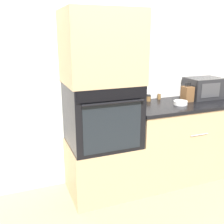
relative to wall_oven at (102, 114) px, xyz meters
name	(u,v)px	position (x,y,z in m)	size (l,w,h in m)	color
ground_plane	(144,198)	(0.36, -0.30, -0.88)	(12.00, 12.00, 0.00)	gray
wall_back	(122,72)	(0.36, 0.33, 0.37)	(8.00, 0.05, 2.50)	silver
oven_cabinet_base	(103,167)	(0.00, 0.00, -0.60)	(0.72, 0.60, 0.56)	tan
wall_oven	(102,114)	(0.00, 0.00, 0.00)	(0.69, 0.64, 0.64)	black
oven_cabinet_upper	(101,47)	(0.00, 0.00, 0.66)	(0.72, 0.60, 0.68)	tan
counter_unit	(181,140)	(0.99, 0.00, -0.43)	(1.29, 0.63, 0.91)	tan
microwave	(204,88)	(1.36, 0.12, 0.15)	(0.42, 0.31, 0.25)	#232326
knife_block	(187,94)	(1.07, 0.05, 0.12)	(0.11, 0.12, 0.22)	brown
bowl	(181,103)	(0.90, -0.06, 0.05)	(0.15, 0.15, 0.04)	white
condiment_jar_near	(159,96)	(0.82, 0.26, 0.07)	(0.04, 0.04, 0.09)	brown
condiment_jar_mid	(148,98)	(0.65, 0.22, 0.07)	(0.06, 0.06, 0.07)	brown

